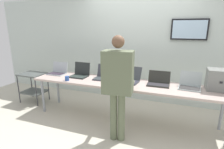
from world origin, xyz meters
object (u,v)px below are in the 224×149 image
(person, at_px, (118,80))
(coffee_mug, at_px, (67,78))
(laptop_station_2, at_px, (103,76))
(storage_cart, at_px, (33,83))
(laptop_station_3, at_px, (129,78))
(workbench, at_px, (124,85))
(laptop_station_0, at_px, (58,71))
(laptop_station_5, at_px, (190,85))
(equipment_box, at_px, (219,80))
(laptop_station_4, at_px, (158,82))
(laptop_station_1, at_px, (80,73))

(person, bearing_deg, coffee_mug, 162.02)
(laptop_station_2, height_order, storage_cart, laptop_station_2)
(laptop_station_3, distance_m, storage_cart, 2.36)
(workbench, bearing_deg, laptop_station_0, 175.62)
(laptop_station_5, height_order, person, person)
(workbench, relative_size, laptop_station_3, 8.31)
(equipment_box, relative_size, storage_cart, 0.53)
(laptop_station_2, bearing_deg, storage_cart, -179.84)
(laptop_station_5, height_order, storage_cart, laptop_station_5)
(workbench, height_order, laptop_station_0, laptop_station_0)
(equipment_box, bearing_deg, laptop_station_4, -176.71)
(person, bearing_deg, laptop_station_3, 91.52)
(workbench, distance_m, laptop_station_1, 0.99)
(laptop_station_2, xyz_separation_m, coffee_mug, (-0.59, -0.37, -0.02))
(person, bearing_deg, storage_cart, 162.61)
(laptop_station_4, distance_m, coffee_mug, 1.70)
(laptop_station_5, xyz_separation_m, storage_cart, (-3.38, 0.02, -0.35))
(coffee_mug, relative_size, storage_cart, 0.13)
(workbench, xyz_separation_m, storage_cart, (-2.27, 0.12, -0.25))
(person, bearing_deg, laptop_station_2, 126.90)
(equipment_box, distance_m, laptop_station_4, 0.94)
(laptop_station_1, xyz_separation_m, laptop_station_2, (0.51, 0.02, -0.00))
(workbench, xyz_separation_m, laptop_station_2, (-0.47, 0.12, 0.11))
(laptop_station_2, xyz_separation_m, person, (0.56, -0.74, 0.18))
(laptop_station_5, xyz_separation_m, person, (-1.03, -0.72, 0.18))
(equipment_box, relative_size, laptop_station_4, 0.96)
(laptop_station_1, height_order, storage_cart, laptop_station_1)
(workbench, bearing_deg, person, -81.95)
(laptop_station_2, xyz_separation_m, laptop_station_3, (0.54, -0.00, -0.00))
(equipment_box, bearing_deg, coffee_mug, -171.19)
(laptop_station_2, relative_size, laptop_station_5, 0.94)
(equipment_box, bearing_deg, laptop_station_5, -172.65)
(equipment_box, bearing_deg, laptop_station_2, -179.12)
(laptop_station_0, xyz_separation_m, laptop_station_4, (2.14, -0.02, -0.00))
(equipment_box, relative_size, person, 0.23)
(laptop_station_4, relative_size, coffee_mug, 4.39)
(laptop_station_0, bearing_deg, laptop_station_4, -0.51)
(equipment_box, distance_m, laptop_station_0, 3.08)
(laptop_station_5, relative_size, person, 0.23)
(laptop_station_2, xyz_separation_m, storage_cart, (-1.80, -0.01, -0.35))
(coffee_mug, height_order, storage_cart, coffee_mug)
(equipment_box, relative_size, laptop_station_3, 0.86)
(laptop_station_3, relative_size, person, 0.26)
(laptop_station_5, bearing_deg, laptop_station_1, 179.90)
(laptop_station_1, relative_size, laptop_station_5, 0.96)
(laptop_station_1, bearing_deg, laptop_station_0, 178.34)
(laptop_station_4, bearing_deg, workbench, -170.76)
(laptop_station_2, distance_m, coffee_mug, 0.69)
(workbench, xyz_separation_m, laptop_station_5, (1.12, 0.10, 0.11))
(laptop_station_4, bearing_deg, laptop_station_2, 178.78)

